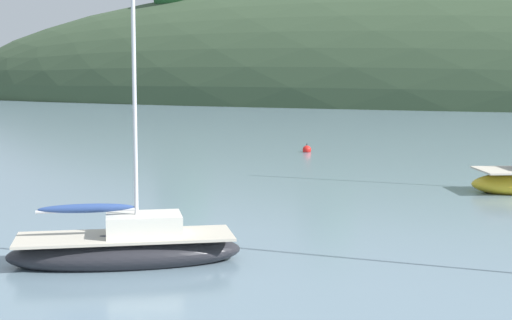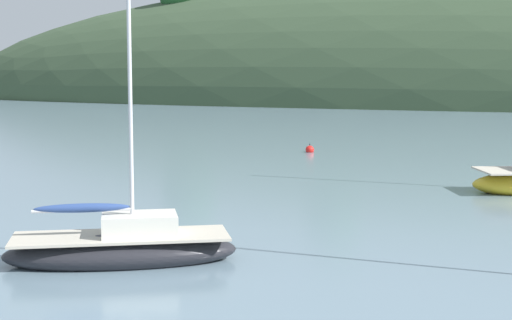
# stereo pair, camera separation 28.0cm
# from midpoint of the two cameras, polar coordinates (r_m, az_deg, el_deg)

# --- Properties ---
(far_shoreline_hill) EXTENTS (150.00, 36.00, 34.83)m
(far_shoreline_hill) POSITION_cam_midpoint_polar(r_m,az_deg,el_deg) (99.30, 15.47, 3.93)
(far_shoreline_hill) COLOR #384C33
(far_shoreline_hill) RESTS_ON ground
(sailboat_navy_dinghy) EXTENTS (5.29, 4.10, 7.20)m
(sailboat_navy_dinghy) POSITION_cam_midpoint_polar(r_m,az_deg,el_deg) (18.02, -8.99, -6.16)
(sailboat_navy_dinghy) COLOR #232328
(sailboat_navy_dinghy) RESTS_ON ground
(mooring_buoy_outer) EXTENTS (0.44, 0.44, 0.54)m
(mooring_buoy_outer) POSITION_cam_midpoint_polar(r_m,az_deg,el_deg) (41.00, 4.03, 0.73)
(mooring_buoy_outer) COLOR red
(mooring_buoy_outer) RESTS_ON ground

